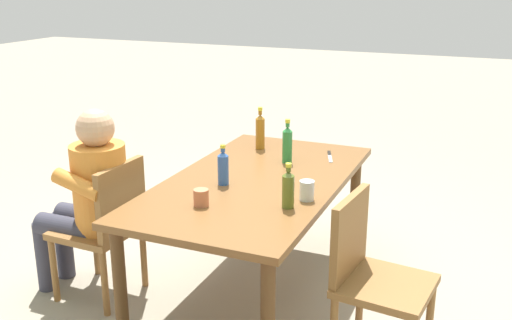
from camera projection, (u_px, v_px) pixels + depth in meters
The scene contains 12 objects.
ground_plane at pixel (256, 289), 3.75m from camera, with size 24.00×24.00×0.00m, color gray.
dining_table at pixel (256, 192), 3.55m from camera, with size 1.83×0.98×0.74m.
chair_near_right at pixel (107, 223), 3.53m from camera, with size 0.46×0.46×0.87m.
chair_far_right at pixel (371, 271), 2.96m from camera, with size 0.49×0.49×0.87m.
person_in_white_shirt at pixel (90, 194), 3.53m from camera, with size 0.47×0.61×1.18m.
bottle_blue at pixel (223, 167), 3.41m from camera, with size 0.06×0.06×0.24m.
bottle_olive at pixel (288, 189), 3.07m from camera, with size 0.06×0.06×0.24m.
bottle_green at pixel (287, 144), 3.80m from camera, with size 0.06×0.06×0.29m.
bottle_amber at pixel (260, 131), 4.11m from camera, with size 0.06×0.06×0.30m.
cup_glass at pixel (307, 190), 3.19m from camera, with size 0.08×0.08×0.11m, color silver.
cup_terracotta at pixel (201, 198), 3.11m from camera, with size 0.08×0.08×0.09m, color #BC6B47.
table_knife at pixel (330, 156), 3.96m from camera, with size 0.23×0.10×0.01m.
Camera 1 is at (3.07, 1.30, 1.91)m, focal length 41.60 mm.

